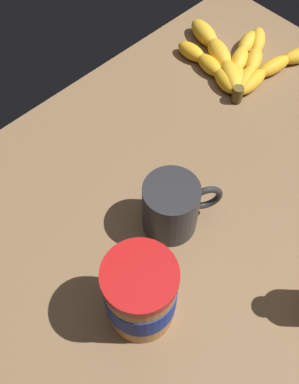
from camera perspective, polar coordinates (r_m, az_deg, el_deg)
The scene contains 4 objects.
ground_plane at distance 75.53cm, azimuth 3.98°, elevation -2.59°, with size 96.99×66.06×4.99cm, color brown.
banana_bunch at distance 93.56cm, azimuth 10.83°, elevation 15.62°, with size 22.19×24.02×3.55cm.
peanut_butter_jar at distance 60.01cm, azimuth -1.12°, elevation -12.44°, with size 9.44×9.44×13.11cm.
coffee_mug at distance 67.52cm, azimuth 2.78°, elevation -1.85°, with size 11.32×8.51×9.58cm.
Camera 1 is at (29.59, 23.27, 62.98)cm, focal length 43.24 mm.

